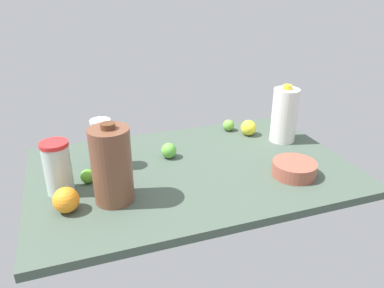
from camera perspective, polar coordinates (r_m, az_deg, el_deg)
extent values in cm
cube|color=#415245|center=(143.98, 0.00, -4.16)|extent=(120.00, 76.00, 3.00)
cylinder|color=brown|center=(120.70, -12.13, -3.25)|extent=(12.82, 12.82, 25.19)
cylinder|color=#59331E|center=(115.10, -12.72, 2.70)|extent=(4.49, 4.49, 1.80)
cylinder|color=#9F513F|center=(142.09, 15.31, -3.65)|extent=(16.12, 16.12, 5.25)
cylinder|color=white|center=(166.84, 13.89, 4.26)|extent=(10.96, 10.96, 23.39)
cylinder|color=yellow|center=(163.00, 14.34, 8.40)|extent=(3.84, 3.84, 1.80)
cylinder|color=silver|center=(132.00, -19.75, -3.68)|extent=(8.99, 8.99, 17.06)
cylinder|color=red|center=(128.09, -20.34, -0.04)|extent=(9.26, 9.26, 1.40)
cylinder|color=#312F38|center=(144.01, -13.45, -0.24)|extent=(7.32, 7.32, 17.82)
cylinder|color=silver|center=(140.32, -13.83, 3.32)|extent=(7.54, 7.54, 1.40)
sphere|color=yellow|center=(172.29, 8.60, 2.47)|extent=(7.07, 7.07, 7.07)
sphere|color=#60B23F|center=(149.86, -3.55, -1.00)|extent=(6.22, 6.22, 6.22)
sphere|color=#6DB03F|center=(176.39, 5.58, 2.87)|extent=(5.30, 5.30, 5.30)
sphere|color=orange|center=(123.10, -18.64, -8.08)|extent=(8.14, 8.14, 8.14)
sphere|color=#5CAE2E|center=(137.51, -15.62, -4.75)|extent=(5.04, 5.04, 5.04)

